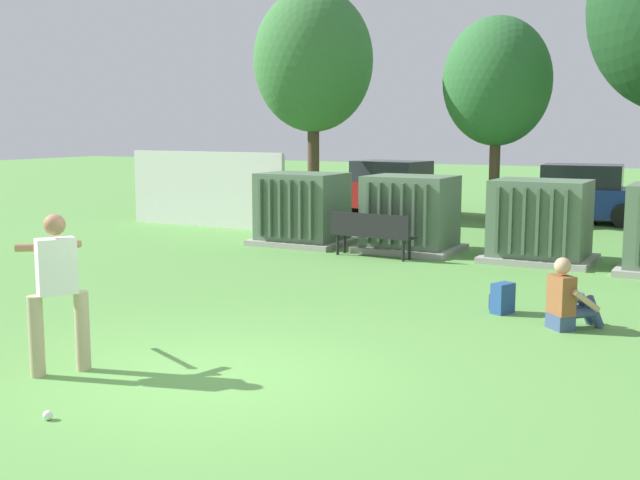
# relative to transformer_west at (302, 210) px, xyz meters

# --- Properties ---
(ground_plane) EXTENTS (96.00, 96.00, 0.00)m
(ground_plane) POSITION_rel_transformer_west_xyz_m (3.99, -8.89, -0.79)
(ground_plane) COLOR #5B9947
(fence_panel) EXTENTS (4.80, 0.12, 2.00)m
(fence_panel) POSITION_rel_transformer_west_xyz_m (-3.87, 1.61, 0.21)
(fence_panel) COLOR silver
(fence_panel) RESTS_ON ground
(transformer_west) EXTENTS (2.10, 1.70, 1.62)m
(transformer_west) POSITION_rel_transformer_west_xyz_m (0.00, 0.00, 0.00)
(transformer_west) COLOR #9E9B93
(transformer_west) RESTS_ON ground
(transformer_mid_west) EXTENTS (2.10, 1.70, 1.62)m
(transformer_mid_west) POSITION_rel_transformer_west_xyz_m (2.54, 0.21, 0.00)
(transformer_mid_west) COLOR #9E9B93
(transformer_mid_west) RESTS_ON ground
(transformer_mid_east) EXTENTS (2.10, 1.70, 1.62)m
(transformer_mid_east) POSITION_rel_transformer_west_xyz_m (5.30, 0.17, 0.00)
(transformer_mid_east) COLOR #9E9B93
(transformer_mid_east) RESTS_ON ground
(park_bench) EXTENTS (1.83, 0.54, 0.92)m
(park_bench) POSITION_rel_transformer_west_xyz_m (2.17, -0.97, -0.25)
(park_bench) COLOR black
(park_bench) RESTS_ON ground
(batter) EXTENTS (1.46, 1.12, 1.74)m
(batter) POSITION_rel_transformer_west_xyz_m (2.37, -9.54, 0.19)
(batter) COLOR tan
(batter) RESTS_ON ground
(sports_ball) EXTENTS (0.09, 0.09, 0.09)m
(sports_ball) POSITION_rel_transformer_west_xyz_m (3.36, -10.64, -0.74)
(sports_ball) COLOR white
(sports_ball) RESTS_ON ground
(seated_spectator) EXTENTS (0.74, 0.74, 0.96)m
(seated_spectator) POSITION_rel_transformer_west_xyz_m (6.86, -4.99, -0.41)
(seated_spectator) COLOR #384C75
(seated_spectator) RESTS_ON ground
(backpack) EXTENTS (0.35, 0.37, 0.44)m
(backpack) POSITION_rel_transformer_west_xyz_m (5.86, -4.53, -0.57)
(backpack) COLOR #264C8C
(backpack) RESTS_ON ground
(tree_left) EXTENTS (3.46, 3.46, 6.61)m
(tree_left) POSITION_rel_transformer_west_xyz_m (-2.43, 4.96, 3.75)
(tree_left) COLOR #4C3828
(tree_left) RESTS_ON ground
(tree_center_left) EXTENTS (2.95, 2.95, 5.64)m
(tree_center_left) POSITION_rel_transformer_west_xyz_m (2.66, 6.09, 3.08)
(tree_center_left) COLOR #4C3828
(tree_center_left) RESTS_ON ground
(parked_car_leftmost) EXTENTS (4.34, 2.22, 1.62)m
(parked_car_leftmost) POSITION_rel_transformer_west_xyz_m (-6.44, 7.31, -0.04)
(parked_car_leftmost) COLOR maroon
(parked_car_leftmost) RESTS_ON ground
(parked_car_left_of_center) EXTENTS (4.39, 2.35, 1.62)m
(parked_car_left_of_center) POSITION_rel_transformer_west_xyz_m (-0.91, 6.98, -0.04)
(parked_car_left_of_center) COLOR maroon
(parked_car_left_of_center) RESTS_ON ground
(parked_car_right_of_center) EXTENTS (4.35, 2.23, 1.62)m
(parked_car_right_of_center) POSITION_rel_transformer_west_xyz_m (4.70, 7.30, -0.04)
(parked_car_right_of_center) COLOR navy
(parked_car_right_of_center) RESTS_ON ground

